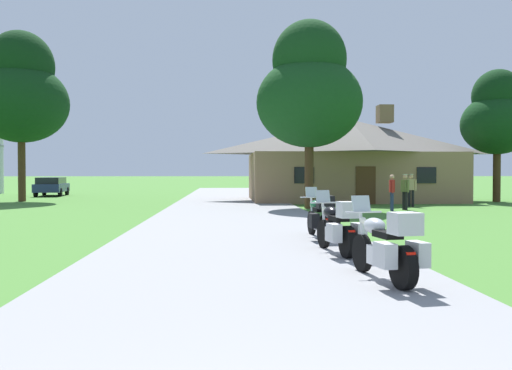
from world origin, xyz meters
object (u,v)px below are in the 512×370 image
object	(u,v)px
tree_by_lodge_front	(309,90)
tree_right_of_lodge	(497,116)
bystander_olive_shirt_by_tree	(405,190)
parked_navy_suv_far_left	(52,186)
bystander_red_shirt_beside_signpost	(392,191)
bystander_tan_shirt_near_lodge	(411,188)
motorcycle_black_second_in_row	(339,228)
motorcycle_green_farthest_in_row	(320,217)
motorcycle_silver_nearest_to_camera	(388,247)
tree_left_far	(21,92)

from	to	relation	value
tree_by_lodge_front	tree_right_of_lodge	distance (m)	13.21
bystander_olive_shirt_by_tree	parked_navy_suv_far_left	distance (m)	27.02
bystander_red_shirt_beside_signpost	tree_by_lodge_front	distance (m)	6.27
bystander_tan_shirt_near_lodge	tree_by_lodge_front	xyz separation A→B (m)	(-5.44, -1.01, 4.83)
tree_by_lodge_front	tree_right_of_lodge	bearing A→B (deg)	23.10
motorcycle_black_second_in_row	tree_right_of_lodge	world-z (taller)	tree_right_of_lodge
motorcycle_green_farthest_in_row	parked_navy_suv_far_left	size ratio (longest dim) A/B	0.44
bystander_tan_shirt_near_lodge	motorcycle_silver_nearest_to_camera	bearing A→B (deg)	101.23
motorcycle_green_farthest_in_row	tree_left_far	size ratio (longest dim) A/B	0.20
tree_left_far	parked_navy_suv_far_left	size ratio (longest dim) A/B	2.16
tree_by_lodge_front	tree_left_far	size ratio (longest dim) A/B	0.89
motorcycle_silver_nearest_to_camera	motorcycle_black_second_in_row	bearing A→B (deg)	83.62
motorcycle_black_second_in_row	tree_left_far	size ratio (longest dim) A/B	0.20
motorcycle_green_farthest_in_row	bystander_red_shirt_beside_signpost	distance (m)	11.68
motorcycle_green_farthest_in_row	tree_right_of_lodge	xyz separation A→B (m)	(13.80, 17.49, 4.52)
motorcycle_silver_nearest_to_camera	motorcycle_green_farthest_in_row	world-z (taller)	same
motorcycle_black_second_in_row	tree_by_lodge_front	xyz separation A→B (m)	(1.75, 14.96, 5.17)
bystander_red_shirt_beside_signpost	tree_right_of_lodge	size ratio (longest dim) A/B	0.21
motorcycle_silver_nearest_to_camera	motorcycle_black_second_in_row	xyz separation A→B (m)	(-0.14, 2.87, 0.00)
bystander_tan_shirt_near_lodge	parked_navy_suv_far_left	distance (m)	26.64
bystander_olive_shirt_by_tree	parked_navy_suv_far_left	bearing A→B (deg)	-144.07
bystander_tan_shirt_near_lodge	tree_left_far	distance (m)	23.49
bystander_red_shirt_beside_signpost	tree_left_far	world-z (taller)	tree_left_far
tree_right_of_lodge	parked_navy_suv_far_left	world-z (taller)	tree_right_of_lodge
tree_by_lodge_front	parked_navy_suv_far_left	size ratio (longest dim) A/B	1.92
motorcycle_black_second_in_row	bystander_red_shirt_beside_signpost	xyz separation A→B (m)	(5.28, 13.10, 0.32)
bystander_olive_shirt_by_tree	bystander_tan_shirt_near_lodge	bearing A→B (deg)	137.31
bystander_red_shirt_beside_signpost	tree_left_far	size ratio (longest dim) A/B	0.16
bystander_red_shirt_beside_signpost	tree_left_far	bearing A→B (deg)	75.56
bystander_red_shirt_beside_signpost	tree_left_far	xyz separation A→B (m)	(-19.97, 9.23, 5.71)
bystander_olive_shirt_by_tree	tree_left_far	distance (m)	23.21
bystander_red_shirt_beside_signpost	tree_by_lodge_front	xyz separation A→B (m)	(-3.53, 1.86, 4.84)
motorcycle_silver_nearest_to_camera	tree_by_lodge_front	bearing A→B (deg)	75.64
tree_left_far	motorcycle_silver_nearest_to_camera	bearing A→B (deg)	-59.51
motorcycle_green_farthest_in_row	bystander_olive_shirt_by_tree	bearing A→B (deg)	57.99
motorcycle_black_second_in_row	bystander_red_shirt_beside_signpost	world-z (taller)	bystander_red_shirt_beside_signpost
motorcycle_black_second_in_row	motorcycle_green_farthest_in_row	size ratio (longest dim) A/B	1.00
motorcycle_silver_nearest_to_camera	bystander_red_shirt_beside_signpost	xyz separation A→B (m)	(5.13, 15.98, 0.32)
motorcycle_green_farthest_in_row	tree_by_lodge_front	distance (m)	13.46
motorcycle_black_second_in_row	bystander_tan_shirt_near_lodge	distance (m)	17.52
tree_by_lodge_front	bystander_tan_shirt_near_lodge	bearing A→B (deg)	10.56
motorcycle_green_farthest_in_row	bystander_olive_shirt_by_tree	distance (m)	12.62
bystander_tan_shirt_near_lodge	tree_by_lodge_front	distance (m)	7.34
bystander_olive_shirt_by_tree	tree_left_far	size ratio (longest dim) A/B	0.16
bystander_red_shirt_beside_signpost	parked_navy_suv_far_left	distance (m)	26.77
motorcycle_green_farthest_in_row	parked_navy_suv_far_left	distance (m)	31.53
bystander_tan_shirt_near_lodge	bystander_olive_shirt_by_tree	bearing A→B (deg)	95.82
motorcycle_silver_nearest_to_camera	motorcycle_green_farthest_in_row	bearing A→B (deg)	81.40
motorcycle_silver_nearest_to_camera	tree_by_lodge_front	world-z (taller)	tree_by_lodge_front
parked_navy_suv_far_left	bystander_olive_shirt_by_tree	bearing A→B (deg)	-43.89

